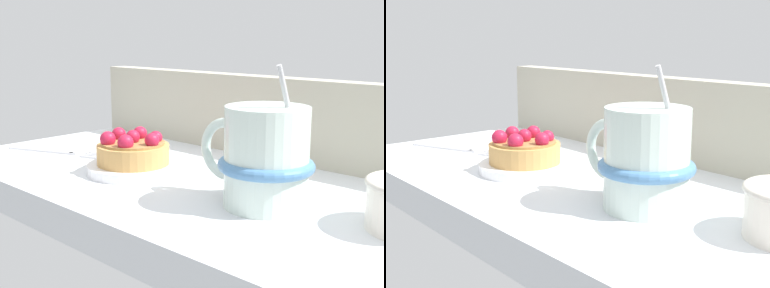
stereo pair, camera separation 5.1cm
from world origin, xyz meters
The scene contains 6 objects.
ground_plane centered at (0.00, 0.00, -1.97)cm, with size 67.74×32.81×3.93cm, color silver.
window_rail_back centered at (0.00, 14.83, 5.43)cm, with size 66.39×3.15×10.85cm, color #B2AD99.
dessert_plate centered at (-7.52, -3.43, 0.51)cm, with size 11.13×11.13×1.09cm.
raspberry_tart centered at (-7.53, -3.47, 2.71)cm, with size 8.67×8.67×4.16cm.
coffee_mug centered at (11.17, -2.83, 4.81)cm, with size 12.91×9.31×13.79cm.
dessert_fork centered at (-23.13, -4.11, 0.30)cm, with size 15.42×7.64×0.60cm.
Camera 2 is at (42.95, -38.84, 16.45)cm, focal length 48.54 mm.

